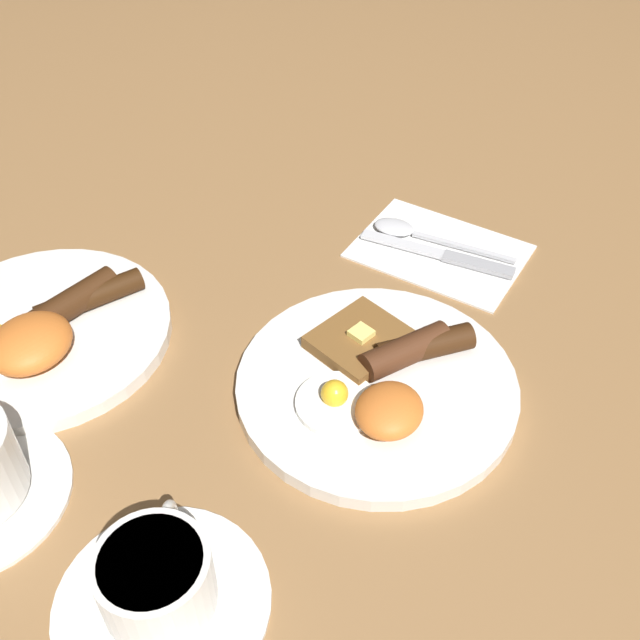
{
  "coord_description": "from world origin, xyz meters",
  "views": [
    {
      "loc": [
        -0.44,
        -0.17,
        0.54
      ],
      "look_at": [
        0.04,
        0.08,
        0.03
      ],
      "focal_mm": 42.0,
      "sensor_mm": 36.0,
      "label": 1
    }
  ],
  "objects_px": {
    "breakfast_plate_far": "(43,331)",
    "teacup_near": "(158,586)",
    "breakfast_plate_near": "(379,381)",
    "knife": "(445,255)",
    "spoon": "(408,231)"
  },
  "relations": [
    {
      "from": "breakfast_plate_near",
      "to": "teacup_near",
      "type": "bearing_deg",
      "value": 168.4
    },
    {
      "from": "breakfast_plate_far",
      "to": "knife",
      "type": "bearing_deg",
      "value": -44.88
    },
    {
      "from": "breakfast_plate_near",
      "to": "spoon",
      "type": "height_order",
      "value": "breakfast_plate_near"
    },
    {
      "from": "breakfast_plate_near",
      "to": "breakfast_plate_far",
      "type": "distance_m",
      "value": 0.34
    },
    {
      "from": "knife",
      "to": "breakfast_plate_far",
      "type": "bearing_deg",
      "value": 41.79
    },
    {
      "from": "breakfast_plate_far",
      "to": "knife",
      "type": "relative_size",
      "value": 1.43
    },
    {
      "from": "spoon",
      "to": "breakfast_plate_far",
      "type": "bearing_deg",
      "value": 49.99
    },
    {
      "from": "knife",
      "to": "spoon",
      "type": "distance_m",
      "value": 0.06
    },
    {
      "from": "breakfast_plate_near",
      "to": "knife",
      "type": "relative_size",
      "value": 1.47
    },
    {
      "from": "knife",
      "to": "spoon",
      "type": "height_order",
      "value": "spoon"
    },
    {
      "from": "breakfast_plate_near",
      "to": "spoon",
      "type": "distance_m",
      "value": 0.25
    },
    {
      "from": "spoon",
      "to": "knife",
      "type": "bearing_deg",
      "value": 155.94
    },
    {
      "from": "breakfast_plate_far",
      "to": "teacup_near",
      "type": "xyz_separation_m",
      "value": [
        -0.17,
        -0.27,
        0.01
      ]
    },
    {
      "from": "breakfast_plate_far",
      "to": "teacup_near",
      "type": "bearing_deg",
      "value": -122.13
    },
    {
      "from": "breakfast_plate_near",
      "to": "knife",
      "type": "height_order",
      "value": "breakfast_plate_near"
    }
  ]
}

